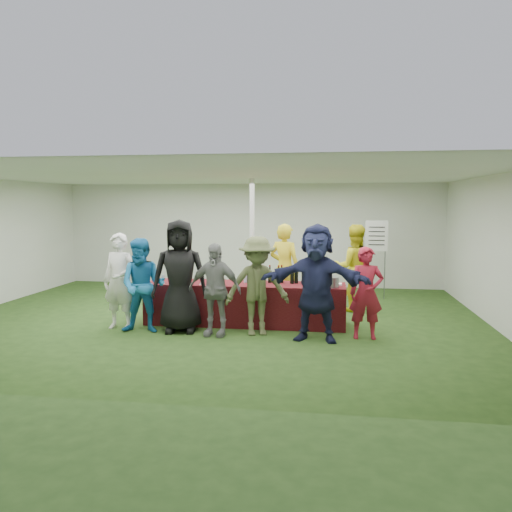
# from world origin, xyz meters

# --- Properties ---
(ground) EXTENTS (60.00, 60.00, 0.00)m
(ground) POSITION_xyz_m (0.00, 0.00, 0.00)
(ground) COLOR #284719
(ground) RESTS_ON ground
(tent) EXTENTS (10.00, 10.00, 10.00)m
(tent) POSITION_xyz_m (0.50, 1.20, 1.35)
(tent) COLOR white
(tent) RESTS_ON ground
(serving_table) EXTENTS (3.60, 0.80, 0.75)m
(serving_table) POSITION_xyz_m (0.60, -0.27, 0.38)
(serving_table) COLOR maroon
(serving_table) RESTS_ON ground
(wine_bottles) EXTENTS (0.81, 0.15, 0.32)m
(wine_bottles) POSITION_xyz_m (1.28, -0.14, 0.87)
(wine_bottles) COLOR black
(wine_bottles) RESTS_ON serving_table
(wine_glasses) EXTENTS (1.16, 0.13, 0.16)m
(wine_glasses) POSITION_xyz_m (-0.31, -0.54, 0.86)
(wine_glasses) COLOR silver
(wine_glasses) RESTS_ON serving_table
(water_bottle) EXTENTS (0.07, 0.07, 0.23)m
(water_bottle) POSITION_xyz_m (0.59, -0.19, 0.85)
(water_bottle) COLOR silver
(water_bottle) RESTS_ON serving_table
(bar_towel) EXTENTS (0.25, 0.18, 0.03)m
(bar_towel) POSITION_xyz_m (2.21, -0.22, 0.77)
(bar_towel) COLOR white
(bar_towel) RESTS_ON serving_table
(dump_bucket) EXTENTS (0.26, 0.26, 0.18)m
(dump_bucket) POSITION_xyz_m (2.14, -0.49, 0.84)
(dump_bucket) COLOR slate
(dump_bucket) RESTS_ON serving_table
(wine_list_sign) EXTENTS (0.50, 0.03, 1.80)m
(wine_list_sign) POSITION_xyz_m (3.17, 2.56, 1.32)
(wine_list_sign) COLOR slate
(wine_list_sign) RESTS_ON ground
(staff_pourer) EXTENTS (0.77, 0.64, 1.79)m
(staff_pourer) POSITION_xyz_m (1.22, 0.78, 0.90)
(staff_pourer) COLOR yellow
(staff_pourer) RESTS_ON ground
(staff_back) EXTENTS (0.94, 0.77, 1.77)m
(staff_back) POSITION_xyz_m (2.60, 1.18, 0.88)
(staff_back) COLOR yellow
(staff_back) RESTS_ON ground
(customer_0) EXTENTS (0.66, 0.48, 1.68)m
(customer_0) POSITION_xyz_m (-1.50, -0.92, 0.84)
(customer_0) COLOR white
(customer_0) RESTS_ON ground
(customer_1) EXTENTS (0.83, 0.67, 1.61)m
(customer_1) POSITION_xyz_m (-1.02, -1.09, 0.80)
(customer_1) COLOR #1D74B6
(customer_1) RESTS_ON ground
(customer_2) EXTENTS (1.03, 0.77, 1.92)m
(customer_2) POSITION_xyz_m (-0.41, -0.95, 0.96)
(customer_2) COLOR black
(customer_2) RESTS_ON ground
(customer_3) EXTENTS (0.94, 0.48, 1.55)m
(customer_3) POSITION_xyz_m (0.23, -1.12, 0.77)
(customer_3) COLOR slate
(customer_3) RESTS_ON ground
(customer_4) EXTENTS (1.20, 0.90, 1.65)m
(customer_4) POSITION_xyz_m (0.92, -0.97, 0.83)
(customer_4) COLOR #515832
(customer_4) RESTS_ON ground
(customer_5) EXTENTS (1.79, 0.76, 1.88)m
(customer_5) POSITION_xyz_m (1.90, -1.17, 0.94)
(customer_5) COLOR #1C2045
(customer_5) RESTS_ON ground
(customer_6) EXTENTS (0.57, 0.39, 1.50)m
(customer_6) POSITION_xyz_m (2.70, -0.94, 0.75)
(customer_6) COLOR maroon
(customer_6) RESTS_ON ground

